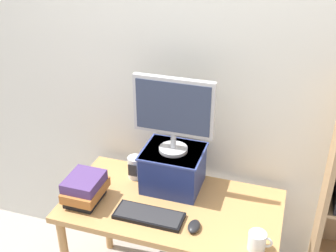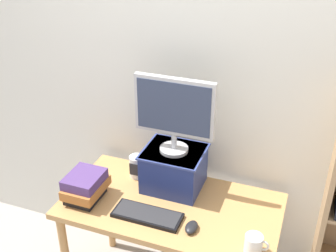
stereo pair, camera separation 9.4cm
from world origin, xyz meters
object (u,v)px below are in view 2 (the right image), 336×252
desk_speaker (137,166)px  riser_box (174,168)px  computer_monitor (174,111)px  book_stack (85,186)px  desk (171,216)px  keyboard (147,215)px  coffee_mug (254,244)px  computer_mouse (191,227)px

desk_speaker → riser_box: bearing=-4.0°
computer_monitor → desk_speaker: 0.50m
riser_box → computer_monitor: computer_monitor is taller
book_stack → desk_speaker: bearing=58.4°
desk → keyboard: 0.20m
book_stack → coffee_mug: book_stack is taller
computer_monitor → book_stack: size_ratio=1.79×
computer_mouse → desk_speaker: size_ratio=0.73×
computer_mouse → book_stack: book_stack is taller
coffee_mug → desk_speaker: 0.89m
keyboard → coffee_mug: bearing=-5.4°
computer_monitor → book_stack: 0.68m
riser_box → coffee_mug: bearing=-34.0°
desk → keyboard: keyboard is taller
book_stack → computer_monitor: bearing=33.0°
computer_monitor → keyboard: 0.59m
coffee_mug → desk_speaker: size_ratio=0.85×
coffee_mug → book_stack: bearing=175.0°
keyboard → book_stack: book_stack is taller
computer_monitor → book_stack: (-0.44, -0.28, -0.43)m
computer_monitor → coffee_mug: bearing=-33.9°
desk → computer_mouse: (0.18, -0.17, 0.11)m
computer_monitor → riser_box: bearing=90.0°
keyboard → desk: bearing=61.8°
riser_box → book_stack: riser_box is taller
desk → coffee_mug: bearing=-22.1°
riser_box → desk: bearing=-75.7°
riser_box → computer_monitor: bearing=-90.0°
computer_monitor → computer_mouse: 0.63m
computer_mouse → book_stack: size_ratio=0.40×
desk → keyboard: bearing=-118.2°
desk → computer_mouse: bearing=-43.1°
book_stack → desk_speaker: size_ratio=1.81×
desk → computer_monitor: bearing=104.4°
desk → book_stack: (-0.48, -0.12, 0.17)m
desk → desk_speaker: size_ratio=8.70×
riser_box → coffee_mug: riser_box is taller
desk → riser_box: (-0.04, 0.17, 0.23)m
computer_mouse → desk_speaker: bearing=143.4°
book_stack → coffee_mug: 0.99m
keyboard → coffee_mug: 0.59m
computer_mouse → riser_box: bearing=123.5°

